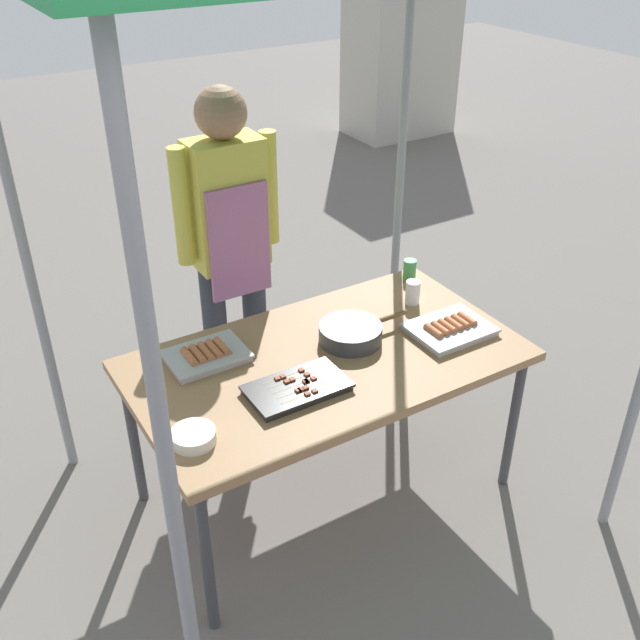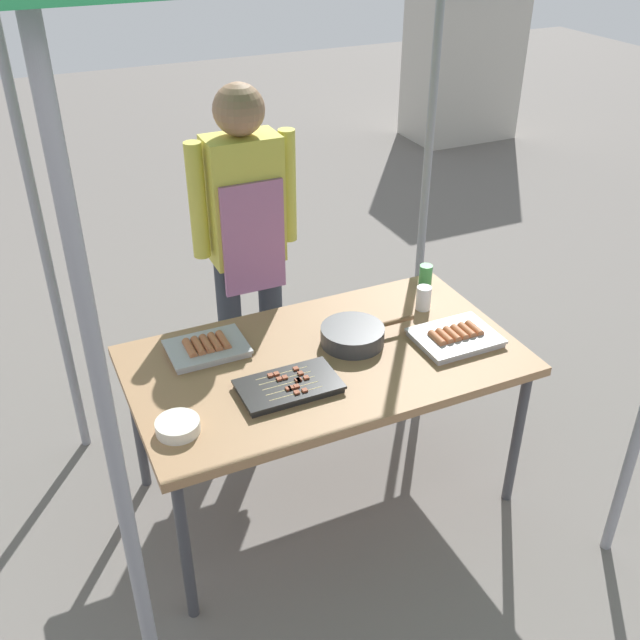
% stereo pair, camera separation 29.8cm
% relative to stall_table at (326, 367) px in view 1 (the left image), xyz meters
% --- Properties ---
extents(ground_plane, '(18.00, 18.00, 0.00)m').
position_rel_stall_table_xyz_m(ground_plane, '(0.00, 0.00, -0.70)').
color(ground_plane, '#66605B').
extents(stall_table, '(1.60, 0.90, 0.75)m').
position_rel_stall_table_xyz_m(stall_table, '(0.00, 0.00, 0.00)').
color(stall_table, '#9E724C').
rests_on(stall_table, ground).
extents(tray_grilled_sausages, '(0.34, 0.27, 0.05)m').
position_rel_stall_table_xyz_m(tray_grilled_sausages, '(0.55, -0.12, 0.07)').
color(tray_grilled_sausages, '#ADADB2').
rests_on(tray_grilled_sausages, stall_table).
extents(tray_meat_skewers, '(0.39, 0.22, 0.04)m').
position_rel_stall_table_xyz_m(tray_meat_skewers, '(-0.22, -0.15, 0.07)').
color(tray_meat_skewers, black).
rests_on(tray_meat_skewers, stall_table).
extents(tray_pork_links, '(0.32, 0.24, 0.05)m').
position_rel_stall_table_xyz_m(tray_pork_links, '(-0.43, 0.24, 0.07)').
color(tray_pork_links, '#ADADB2').
rests_on(tray_pork_links, stall_table).
extents(cooking_wok, '(0.43, 0.27, 0.08)m').
position_rel_stall_table_xyz_m(cooking_wok, '(0.15, 0.05, 0.09)').
color(cooking_wok, '#38383A').
rests_on(cooking_wok, stall_table).
extents(condiment_bowl, '(0.16, 0.16, 0.05)m').
position_rel_stall_table_xyz_m(condiment_bowl, '(-0.67, -0.21, 0.08)').
color(condiment_bowl, silver).
rests_on(condiment_bowl, stall_table).
extents(drink_cup_near_edge, '(0.06, 0.06, 0.10)m').
position_rel_stall_table_xyz_m(drink_cup_near_edge, '(0.70, 0.37, 0.10)').
color(drink_cup_near_edge, '#3F994C').
rests_on(drink_cup_near_edge, stall_table).
extents(drink_cup_by_wok, '(0.07, 0.07, 0.11)m').
position_rel_stall_table_xyz_m(drink_cup_by_wok, '(0.57, 0.17, 0.11)').
color(drink_cup_by_wok, white).
rests_on(drink_cup_by_wok, stall_table).
extents(vendor_woman, '(0.52, 0.24, 1.69)m').
position_rel_stall_table_xyz_m(vendor_woman, '(-0.05, 0.78, 0.31)').
color(vendor_woman, '#333842').
rests_on(vendor_woman, ground).
extents(neighbor_stall_right, '(1.06, 0.73, 2.08)m').
position_rel_stall_table_xyz_m(neighbor_stall_right, '(3.56, 4.27, 0.35)').
color(neighbor_stall_right, '#B7B2A8').
rests_on(neighbor_stall_right, ground).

